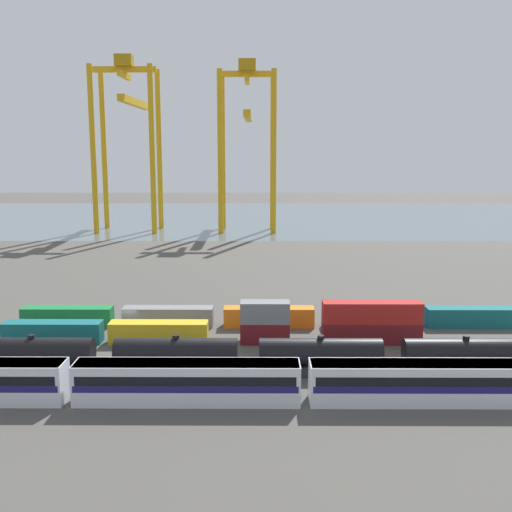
% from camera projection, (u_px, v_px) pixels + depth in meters
% --- Properties ---
extents(ground_plane, '(420.00, 420.00, 0.00)m').
position_uv_depth(ground_plane, '(172.00, 269.00, 119.77)').
color(ground_plane, '#4C4944').
extents(harbour_water, '(400.00, 110.00, 0.01)m').
position_uv_depth(harbour_water, '(209.00, 217.00, 209.59)').
color(harbour_water, slate).
rests_on(harbour_water, ground_plane).
extents(passenger_train, '(65.42, 3.14, 3.90)m').
position_uv_depth(passenger_train, '(187.00, 380.00, 56.44)').
color(passenger_train, silver).
rests_on(passenger_train, ground_plane).
extents(freight_tank_row, '(58.78, 2.81, 4.27)m').
position_uv_depth(freight_tank_row, '(248.00, 356.00, 63.52)').
color(freight_tank_row, '#232326').
rests_on(freight_tank_row, ground_plane).
extents(shipping_container_2, '(12.10, 2.44, 2.60)m').
position_uv_depth(shipping_container_2, '(53.00, 332.00, 74.16)').
color(shipping_container_2, '#146066').
rests_on(shipping_container_2, ground_plane).
extents(shipping_container_3, '(12.10, 2.44, 2.60)m').
position_uv_depth(shipping_container_3, '(159.00, 332.00, 74.09)').
color(shipping_container_3, gold).
rests_on(shipping_container_3, ground_plane).
extents(shipping_container_4, '(6.04, 2.44, 2.60)m').
position_uv_depth(shipping_container_4, '(265.00, 332.00, 74.01)').
color(shipping_container_4, maroon).
rests_on(shipping_container_4, ground_plane).
extents(shipping_container_5, '(6.04, 2.44, 2.60)m').
position_uv_depth(shipping_container_5, '(265.00, 312.00, 73.55)').
color(shipping_container_5, slate).
rests_on(shipping_container_5, shipping_container_4).
extents(shipping_container_6, '(12.10, 2.44, 2.60)m').
position_uv_depth(shipping_container_6, '(371.00, 333.00, 73.94)').
color(shipping_container_6, maroon).
rests_on(shipping_container_6, ground_plane).
extents(shipping_container_7, '(12.10, 2.44, 2.60)m').
position_uv_depth(shipping_container_7, '(372.00, 312.00, 73.48)').
color(shipping_container_7, '#AD211C').
rests_on(shipping_container_7, shipping_container_6).
extents(shipping_container_11, '(12.10, 2.44, 2.60)m').
position_uv_depth(shipping_container_11, '(68.00, 316.00, 81.01)').
color(shipping_container_11, '#197538').
rests_on(shipping_container_11, ground_plane).
extents(shipping_container_12, '(12.10, 2.44, 2.60)m').
position_uv_depth(shipping_container_12, '(168.00, 317.00, 80.94)').
color(shipping_container_12, slate).
rests_on(shipping_container_12, ground_plane).
extents(shipping_container_13, '(12.10, 2.44, 2.60)m').
position_uv_depth(shipping_container_13, '(269.00, 317.00, 80.86)').
color(shipping_container_13, orange).
rests_on(shipping_container_13, ground_plane).
extents(shipping_container_14, '(12.10, 2.44, 2.60)m').
position_uv_depth(shipping_container_14, '(370.00, 317.00, 80.78)').
color(shipping_container_14, '#1C4299').
rests_on(shipping_container_14, ground_plane).
extents(shipping_container_15, '(12.10, 2.44, 2.60)m').
position_uv_depth(shipping_container_15, '(471.00, 317.00, 80.71)').
color(shipping_container_15, '#146066').
rests_on(shipping_container_15, ground_plane).
extents(gantry_crane_west, '(18.01, 40.09, 49.48)m').
position_uv_depth(gantry_crane_west, '(129.00, 125.00, 173.61)').
color(gantry_crane_west, gold).
rests_on(gantry_crane_west, ground_plane).
extents(gantry_crane_central, '(16.42, 36.24, 48.23)m').
position_uv_depth(gantry_crane_central, '(247.00, 130.00, 173.24)').
color(gantry_crane_central, gold).
rests_on(gantry_crane_central, ground_plane).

